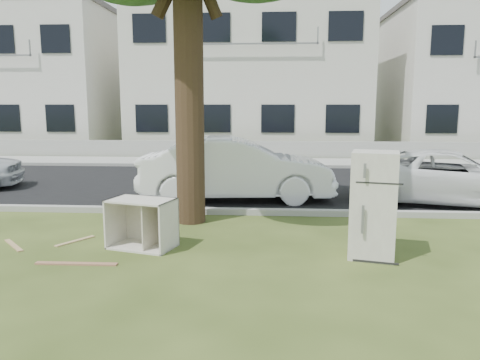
# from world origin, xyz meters

# --- Properties ---
(ground) EXTENTS (120.00, 120.00, 0.00)m
(ground) POSITION_xyz_m (0.00, 0.00, 0.00)
(ground) COLOR #304016
(road) EXTENTS (120.00, 7.00, 0.01)m
(road) POSITION_xyz_m (0.00, 6.00, 0.01)
(road) COLOR black
(road) RESTS_ON ground
(kerb_near) EXTENTS (120.00, 0.18, 0.12)m
(kerb_near) POSITION_xyz_m (0.00, 2.45, 0.00)
(kerb_near) COLOR gray
(kerb_near) RESTS_ON ground
(kerb_far) EXTENTS (120.00, 0.18, 0.12)m
(kerb_far) POSITION_xyz_m (0.00, 9.55, 0.00)
(kerb_far) COLOR gray
(kerb_far) RESTS_ON ground
(sidewalk) EXTENTS (120.00, 2.80, 0.01)m
(sidewalk) POSITION_xyz_m (0.00, 11.00, 0.01)
(sidewalk) COLOR gray
(sidewalk) RESTS_ON ground
(low_wall) EXTENTS (120.00, 0.15, 0.70)m
(low_wall) POSITION_xyz_m (0.00, 12.60, 0.35)
(low_wall) COLOR gray
(low_wall) RESTS_ON ground
(townhouse_left) EXTENTS (10.20, 8.16, 7.04)m
(townhouse_left) POSITION_xyz_m (-12.00, 17.50, 3.52)
(townhouse_left) COLOR silver
(townhouse_left) RESTS_ON ground
(townhouse_center) EXTENTS (11.22, 8.16, 7.44)m
(townhouse_center) POSITION_xyz_m (0.00, 17.50, 3.72)
(townhouse_center) COLOR beige
(townhouse_center) RESTS_ON ground
(fridge) EXTENTS (0.76, 0.73, 1.56)m
(fridge) POSITION_xyz_m (2.60, -0.08, 0.78)
(fridge) COLOR beige
(fridge) RESTS_ON ground
(cabinet) EXTENTS (1.11, 0.86, 0.77)m
(cabinet) POSITION_xyz_m (-0.89, 0.14, 0.38)
(cabinet) COLOR beige
(cabinet) RESTS_ON ground
(plank_a) EXTENTS (1.16, 0.11, 0.02)m
(plank_a) POSITION_xyz_m (-1.60, -0.71, 0.01)
(plank_a) COLOR #916146
(plank_a) RESTS_ON ground
(plank_b) EXTENTS (0.61, 0.63, 0.02)m
(plank_b) POSITION_xyz_m (-2.95, 0.07, 0.01)
(plank_b) COLOR #A48155
(plank_b) RESTS_ON ground
(plank_c) EXTENTS (0.45, 0.65, 0.02)m
(plank_c) POSITION_xyz_m (-2.07, 0.36, 0.01)
(plank_c) COLOR tan
(plank_c) RESTS_ON ground
(car_center) EXTENTS (4.57, 1.96, 1.46)m
(car_center) POSITION_xyz_m (0.30, 3.89, 0.73)
(car_center) COLOR white
(car_center) RESTS_ON ground
(car_right) EXTENTS (4.70, 3.04, 1.21)m
(car_right) POSITION_xyz_m (5.14, 3.84, 0.60)
(car_right) COLOR white
(car_right) RESTS_ON ground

